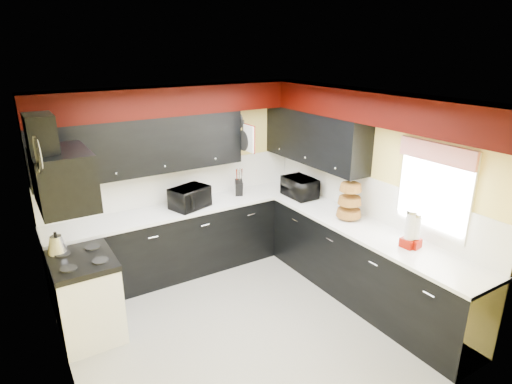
% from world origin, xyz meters
% --- Properties ---
extents(ground, '(3.60, 3.60, 0.00)m').
position_xyz_m(ground, '(0.00, 0.00, 0.00)').
color(ground, gray).
rests_on(ground, ground).
extents(wall_back, '(3.60, 0.06, 2.50)m').
position_xyz_m(wall_back, '(0.00, 1.80, 1.25)').
color(wall_back, '#E0C666').
rests_on(wall_back, ground).
extents(wall_right, '(0.06, 3.60, 2.50)m').
position_xyz_m(wall_right, '(1.80, 0.00, 1.25)').
color(wall_right, '#E0C666').
rests_on(wall_right, ground).
extents(wall_left, '(0.06, 3.60, 2.50)m').
position_xyz_m(wall_left, '(-1.80, 0.00, 1.25)').
color(wall_left, '#E0C666').
rests_on(wall_left, ground).
extents(ceiling, '(3.60, 3.60, 0.06)m').
position_xyz_m(ceiling, '(0.00, 0.00, 2.50)').
color(ceiling, white).
rests_on(ceiling, wall_back).
extents(cab_back, '(3.60, 0.60, 0.90)m').
position_xyz_m(cab_back, '(0.00, 1.50, 0.45)').
color(cab_back, black).
rests_on(cab_back, ground).
extents(cab_right, '(0.60, 3.00, 0.90)m').
position_xyz_m(cab_right, '(1.50, -0.30, 0.45)').
color(cab_right, black).
rests_on(cab_right, ground).
extents(counter_back, '(3.62, 0.64, 0.04)m').
position_xyz_m(counter_back, '(0.00, 1.50, 0.92)').
color(counter_back, white).
rests_on(counter_back, cab_back).
extents(counter_right, '(0.64, 3.02, 0.04)m').
position_xyz_m(counter_right, '(1.50, -0.30, 0.92)').
color(counter_right, white).
rests_on(counter_right, cab_right).
extents(splash_back, '(3.60, 0.02, 0.50)m').
position_xyz_m(splash_back, '(0.00, 1.79, 1.19)').
color(splash_back, white).
rests_on(splash_back, counter_back).
extents(splash_right, '(0.02, 3.60, 0.50)m').
position_xyz_m(splash_right, '(1.79, 0.00, 1.19)').
color(splash_right, white).
rests_on(splash_right, counter_right).
extents(upper_back, '(2.60, 0.35, 0.70)m').
position_xyz_m(upper_back, '(-0.50, 1.62, 1.80)').
color(upper_back, black).
rests_on(upper_back, wall_back).
extents(upper_right, '(0.35, 1.80, 0.70)m').
position_xyz_m(upper_right, '(1.62, 0.90, 1.80)').
color(upper_right, black).
rests_on(upper_right, wall_right).
extents(soffit_back, '(3.60, 0.36, 0.35)m').
position_xyz_m(soffit_back, '(0.00, 1.62, 2.33)').
color(soffit_back, black).
rests_on(soffit_back, wall_back).
extents(soffit_right, '(0.36, 3.24, 0.35)m').
position_xyz_m(soffit_right, '(1.62, -0.18, 2.33)').
color(soffit_right, black).
rests_on(soffit_right, wall_right).
extents(stove, '(0.60, 0.75, 0.86)m').
position_xyz_m(stove, '(-1.50, 0.75, 0.43)').
color(stove, white).
rests_on(stove, ground).
extents(cooktop, '(0.62, 0.77, 0.06)m').
position_xyz_m(cooktop, '(-1.50, 0.75, 0.89)').
color(cooktop, black).
rests_on(cooktop, stove).
extents(hood, '(0.50, 0.78, 0.55)m').
position_xyz_m(hood, '(-1.55, 0.75, 1.78)').
color(hood, black).
rests_on(hood, wall_left).
extents(hood_duct, '(0.24, 0.40, 0.40)m').
position_xyz_m(hood_duct, '(-1.68, 0.75, 2.20)').
color(hood_duct, black).
rests_on(hood_duct, wall_left).
extents(window, '(0.03, 0.86, 0.96)m').
position_xyz_m(window, '(1.79, -0.90, 1.55)').
color(window, white).
rests_on(window, wall_right).
extents(valance, '(0.04, 0.88, 0.20)m').
position_xyz_m(valance, '(1.73, -0.90, 1.95)').
color(valance, red).
rests_on(valance, wall_right).
extents(pan_top, '(0.03, 0.22, 0.40)m').
position_xyz_m(pan_top, '(0.82, 1.55, 2.00)').
color(pan_top, black).
rests_on(pan_top, upper_back).
extents(pan_mid, '(0.03, 0.28, 0.46)m').
position_xyz_m(pan_mid, '(0.82, 1.42, 1.75)').
color(pan_mid, black).
rests_on(pan_mid, upper_back).
extents(pan_low, '(0.03, 0.24, 0.42)m').
position_xyz_m(pan_low, '(0.82, 1.68, 1.72)').
color(pan_low, black).
rests_on(pan_low, upper_back).
extents(cut_board, '(0.03, 0.26, 0.35)m').
position_xyz_m(cut_board, '(0.83, 1.30, 1.80)').
color(cut_board, white).
rests_on(cut_board, upper_back).
extents(baskets, '(0.27, 0.27, 0.50)m').
position_xyz_m(baskets, '(1.52, 0.05, 1.18)').
color(baskets, brown).
rests_on(baskets, upper_right).
extents(clock, '(0.03, 0.30, 0.30)m').
position_xyz_m(clock, '(-1.77, 0.25, 2.15)').
color(clock, black).
rests_on(clock, wall_left).
extents(deco_plate, '(0.03, 0.24, 0.24)m').
position_xyz_m(deco_plate, '(1.77, -0.35, 2.25)').
color(deco_plate, white).
rests_on(deco_plate, wall_right).
extents(toaster_oven, '(0.58, 0.53, 0.28)m').
position_xyz_m(toaster_oven, '(0.01, 1.43, 1.08)').
color(toaster_oven, black).
rests_on(toaster_oven, counter_back).
extents(microwave, '(0.34, 0.50, 0.28)m').
position_xyz_m(microwave, '(1.50, 1.01, 1.08)').
color(microwave, black).
rests_on(microwave, counter_right).
extents(utensil_crock, '(0.15, 0.15, 0.16)m').
position_xyz_m(utensil_crock, '(0.82, 1.54, 1.02)').
color(utensil_crock, silver).
rests_on(utensil_crock, counter_back).
extents(knife_block, '(0.15, 0.17, 0.22)m').
position_xyz_m(knife_block, '(0.79, 1.51, 1.05)').
color(knife_block, black).
rests_on(knife_block, counter_back).
extents(kettle, '(0.27, 0.27, 0.19)m').
position_xyz_m(kettle, '(-1.68, 1.01, 1.01)').
color(kettle, '#ADADB2').
rests_on(kettle, cooktop).
extents(dispenser_a, '(0.15, 0.15, 0.35)m').
position_xyz_m(dispenser_a, '(1.55, -0.90, 1.12)').
color(dispenser_a, maroon).
rests_on(dispenser_a, counter_right).
extents(dispenser_b, '(0.15, 0.15, 0.39)m').
position_xyz_m(dispenser_b, '(1.51, -0.87, 1.14)').
color(dispenser_b, '#580001').
rests_on(dispenser_b, counter_right).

